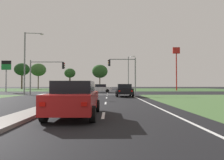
{
  "coord_description": "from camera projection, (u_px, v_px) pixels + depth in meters",
  "views": [
    {
      "loc": [
        3.77,
        -4.51,
        1.43
      ],
      "look_at": [
        4.31,
        30.32,
        2.31
      ],
      "focal_mm": 30.84,
      "sensor_mm": 36.0,
      "label": 1
    }
  ],
  "objects": [
    {
      "name": "ground_plane",
      "position": [
        88.0,
        93.0,
        34.4
      ],
      "size": [
        200.0,
        200.0,
        0.0
      ],
      "primitive_type": "plane",
      "color": "black"
    },
    {
      "name": "grass_verge_far_left",
      "position": [
        13.0,
        90.0,
        58.49
      ],
      "size": [
        35.0,
        35.0,
        0.01
      ],
      "primitive_type": "cube",
      "color": "#385B2D",
      "rests_on": "ground"
    },
    {
      "name": "grass_verge_far_right",
      "position": [
        179.0,
        89.0,
        59.29
      ],
      "size": [
        35.0,
        35.0,
        0.01
      ],
      "primitive_type": "cube",
      "color": "#385B2D",
      "rests_on": "ground"
    },
    {
      "name": "median_island_near",
      "position": [
        62.0,
        102.0,
        15.41
      ],
      "size": [
        1.2,
        22.0,
        0.14
      ],
      "primitive_type": "cube",
      "color": "gray",
      "rests_on": "ground"
    },
    {
      "name": "median_island_far",
      "position": [
        97.0,
        89.0,
        59.39
      ],
      "size": [
        1.2,
        36.0,
        0.14
      ],
      "primitive_type": "cube",
      "color": "#ADA89E",
      "rests_on": "ground"
    },
    {
      "name": "lane_dash_near",
      "position": [
        103.0,
        115.0,
        9.02
      ],
      "size": [
        0.14,
        2.0,
        0.01
      ],
      "primitive_type": "cube",
      "color": "silver",
      "rests_on": "ground"
    },
    {
      "name": "lane_dash_second",
      "position": [
        106.0,
        103.0,
        15.02
      ],
      "size": [
        0.14,
        2.0,
        0.01
      ],
      "primitive_type": "cube",
      "color": "silver",
      "rests_on": "ground"
    },
    {
      "name": "lane_dash_third",
      "position": [
        107.0,
        98.0,
        21.02
      ],
      "size": [
        0.14,
        2.0,
        0.01
      ],
      "primitive_type": "cube",
      "color": "silver",
      "rests_on": "ground"
    },
    {
      "name": "lane_dash_fourth",
      "position": [
        107.0,
        95.0,
        27.01
      ],
      "size": [
        0.14,
        2.0,
        0.01
      ],
      "primitive_type": "cube",
      "color": "silver",
      "rests_on": "ground"
    },
    {
      "name": "lane_dash_fifth",
      "position": [
        107.0,
        93.0,
        33.01
      ],
      "size": [
        0.14,
        2.0,
        0.01
      ],
      "primitive_type": "cube",
      "color": "silver",
      "rests_on": "ground"
    },
    {
      "name": "edge_line_right",
      "position": [
        145.0,
        101.0,
        16.51
      ],
      "size": [
        0.14,
        24.0,
        0.01
      ],
      "primitive_type": "cube",
      "color": "silver",
      "rests_on": "ground"
    },
    {
      "name": "stop_bar_near",
      "position": [
        109.0,
        95.0,
        27.46
      ],
      "size": [
        6.4,
        0.5,
        0.01
      ],
      "primitive_type": "cube",
      "color": "silver",
      "rests_on": "ground"
    },
    {
      "name": "crosswalk_bar_near",
      "position": [
        42.0,
        94.0,
        29.1
      ],
      "size": [
        0.7,
        2.8,
        0.01
      ],
      "primitive_type": "cube",
      "color": "silver",
      "rests_on": "ground"
    },
    {
      "name": "crosswalk_bar_second",
      "position": [
        50.0,
        94.0,
        29.12
      ],
      "size": [
        0.7,
        2.8,
        0.01
      ],
      "primitive_type": "cube",
      "color": "silver",
      "rests_on": "ground"
    },
    {
      "name": "crosswalk_bar_third",
      "position": [
        57.0,
        94.0,
        29.14
      ],
      "size": [
        0.7,
        2.8,
        0.01
      ],
      "primitive_type": "cube",
      "color": "silver",
      "rests_on": "ground"
    },
    {
      "name": "crosswalk_bar_fourth",
      "position": [
        65.0,
        94.0,
        29.15
      ],
      "size": [
        0.7,
        2.8,
        0.01
      ],
      "primitive_type": "cube",
      "color": "silver",
      "rests_on": "ground"
    },
    {
      "name": "crosswalk_bar_fifth",
      "position": [
        72.0,
        94.0,
        29.17
      ],
      "size": [
        0.7,
        2.8,
        0.01
      ],
      "primitive_type": "cube",
      "color": "silver",
      "rests_on": "ground"
    },
    {
      "name": "crosswalk_bar_sixth",
      "position": [
        80.0,
        94.0,
        29.19
      ],
      "size": [
        0.7,
        2.8,
        0.01
      ],
      "primitive_type": "cube",
      "color": "silver",
      "rests_on": "ground"
    },
    {
      "name": "car_white_near",
      "position": [
        100.0,
        88.0,
        36.46
      ],
      "size": [
        4.43,
        2.06,
        1.55
      ],
      "rotation": [
        0.0,
        0.0,
        1.57
      ],
      "color": "silver",
      "rests_on": "ground"
    },
    {
      "name": "car_black_second",
      "position": [
        124.0,
        90.0,
        23.64
      ],
      "size": [
        2.06,
        4.31,
        1.53
      ],
      "color": "black",
      "rests_on": "ground"
    },
    {
      "name": "car_red_third",
      "position": [
        75.0,
        98.0,
        8.73
      ],
      "size": [
        2.07,
        4.55,
        1.6
      ],
      "color": "#A31919",
      "rests_on": "ground"
    },
    {
      "name": "traffic_signal_near_left",
      "position": [
        44.0,
        71.0,
        27.8
      ],
      "size": [
        5.07,
        0.32,
        5.0
      ],
      "color": "gray",
      "rests_on": "ground"
    },
    {
      "name": "traffic_signal_near_right",
      "position": [
        125.0,
        69.0,
        27.99
      ],
      "size": [
        4.11,
        0.32,
        5.41
      ],
      "color": "gray",
      "rests_on": "ground"
    },
    {
      "name": "street_lamp_second",
      "position": [
        26.0,
        59.0,
        28.01
      ],
      "size": [
        2.75,
        0.46,
        9.12
      ],
      "color": "gray",
      "rests_on": "ground"
    },
    {
      "name": "street_lamp_third",
      "position": [
        129.0,
        71.0,
        47.05
      ],
      "size": [
        1.54,
        2.3,
        8.36
      ],
      "color": "gray",
      "rests_on": "ground"
    },
    {
      "name": "pedestrian_at_median",
      "position": [
        94.0,
        86.0,
        47.8
      ],
      "size": [
        0.34,
        0.34,
        1.77
      ],
      "rotation": [
        0.0,
        0.0,
        1.18
      ],
      "color": "maroon",
      "rests_on": "median_island_far"
    },
    {
      "name": "fastfood_pole_sign",
      "position": [
        176.0,
        59.0,
        49.01
      ],
      "size": [
        1.8,
        0.4,
        11.02
      ],
      "color": "red",
      "rests_on": "ground"
    },
    {
      "name": "fuel_price_totem",
      "position": [
        6.0,
        69.0,
        37.49
      ],
      "size": [
        1.8,
        0.24,
        6.17
      ],
      "color": "silver",
      "rests_on": "ground"
    },
    {
      "name": "treeline_near",
      "position": [
        22.0,
        69.0,
        65.39
      ],
      "size": [
        4.96,
        4.96,
        8.82
      ],
      "color": "#423323",
      "rests_on": "ground"
    },
    {
      "name": "treeline_second",
      "position": [
        38.0,
        70.0,
        62.9
      ],
      "size": [
        4.88,
        4.88,
        8.45
      ],
      "color": "#423323",
      "rests_on": "ground"
    },
    {
      "name": "treeline_third",
      "position": [
        70.0,
        73.0,
        63.29
      ],
      "size": [
        3.62,
        3.62,
        6.86
      ],
      "color": "#423323",
      "rests_on": "ground"
    },
    {
      "name": "treeline_fourth",
      "position": [
        100.0,
        71.0,
        66.78
      ],
      "size": [
        5.39,
        5.39,
        8.42
      ],
      "color": "#423323",
      "rests_on": "ground"
    }
  ]
}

